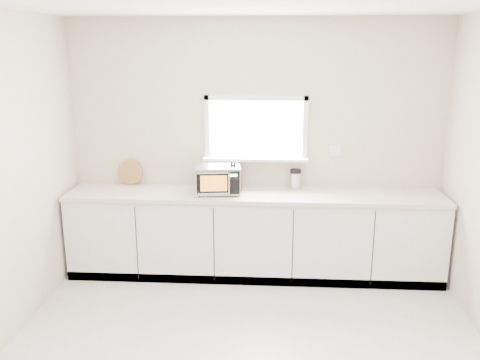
{
  "coord_description": "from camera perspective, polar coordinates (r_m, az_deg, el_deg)",
  "views": [
    {
      "loc": [
        0.17,
        -3.4,
        2.4
      ],
      "look_at": [
        -0.14,
        1.55,
        1.09
      ],
      "focal_mm": 38.0,
      "sensor_mm": 36.0,
      "label": 1
    }
  ],
  "objects": [
    {
      "name": "coffee_grinder",
      "position": [
        5.47,
        6.23,
        0.13
      ],
      "size": [
        0.13,
        0.13,
        0.21
      ],
      "rotation": [
        0.0,
        0.0,
        -0.03
      ],
      "color": "#BABDC2",
      "rests_on": "countertop"
    },
    {
      "name": "cabinets",
      "position": [
        5.47,
        1.6,
        -6.23
      ],
      "size": [
        3.92,
        0.6,
        0.88
      ],
      "primitive_type": "cube",
      "color": "silver",
      "rests_on": "ground"
    },
    {
      "name": "knife_block",
      "position": [
        5.28,
        -0.61,
        0.1
      ],
      "size": [
        0.17,
        0.25,
        0.33
      ],
      "rotation": [
        0.0,
        0.0,
        -0.31
      ],
      "color": "#4A2F1A",
      "rests_on": "countertop"
    },
    {
      "name": "countertop",
      "position": [
        5.31,
        1.63,
        -1.64
      ],
      "size": [
        3.92,
        0.64,
        0.04
      ],
      "primitive_type": "cube",
      "color": "beige",
      "rests_on": "cabinets"
    },
    {
      "name": "back_wall",
      "position": [
        5.5,
        1.79,
        3.9
      ],
      "size": [
        4.0,
        0.17,
        2.7
      ],
      "color": "beige",
      "rests_on": "ground"
    },
    {
      "name": "cutting_board",
      "position": [
        5.72,
        -12.22,
        0.87
      ],
      "size": [
        0.28,
        0.07,
        0.28
      ],
      "primitive_type": "cylinder",
      "rotation": [
        1.4,
        0.0,
        0.0
      ],
      "color": "olive",
      "rests_on": "countertop"
    },
    {
      "name": "microwave",
      "position": [
        5.27,
        -2.5,
        0.16
      ],
      "size": [
        0.49,
        0.41,
        0.29
      ],
      "rotation": [
        0.0,
        0.0,
        0.13
      ],
      "color": "black",
      "rests_on": "countertop"
    }
  ]
}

